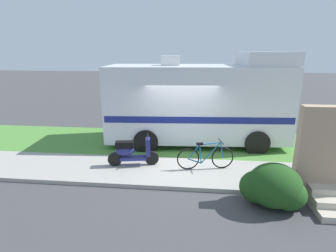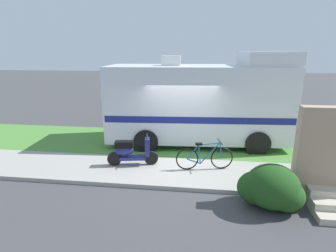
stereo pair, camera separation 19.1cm
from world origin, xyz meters
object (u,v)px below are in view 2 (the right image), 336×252
at_px(scooter, 131,151).
at_px(pickup_truck_near, 193,101).
at_px(motorhome_rv, 200,102).
at_px(bicycle, 205,157).

distance_m(scooter, pickup_truck_near, 7.25).
bearing_deg(scooter, motorhome_rv, 51.76).
bearing_deg(bicycle, pickup_truck_near, 94.85).
bearing_deg(bicycle, motorhome_rv, 94.26).
bearing_deg(motorhome_rv, pickup_truck_near, 95.22).
distance_m(bicycle, pickup_truck_near, 7.11).
relative_size(bicycle, pickup_truck_near, 0.33).
relative_size(scooter, bicycle, 0.92).
bearing_deg(scooter, pickup_truck_near, 76.25).
xyz_separation_m(motorhome_rv, scooter, (-2.12, -2.69, -1.14)).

